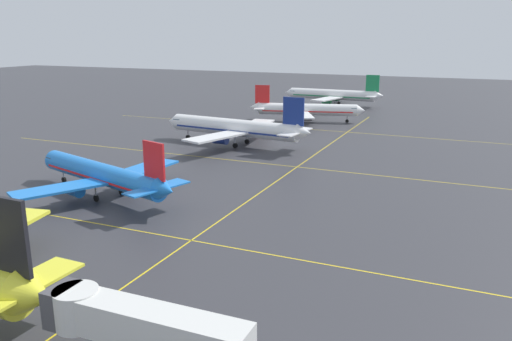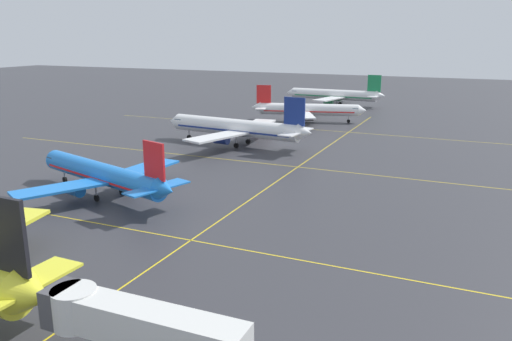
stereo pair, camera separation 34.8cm
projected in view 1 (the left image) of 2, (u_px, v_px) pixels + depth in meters
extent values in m
cone|color=yellow|center=(36.00, 296.00, 38.96)|extent=(3.38, 3.79, 3.73)
cube|color=black|center=(4.00, 236.00, 38.91)|extent=(4.96, 0.47, 6.19)
cube|color=yellow|center=(46.00, 274.00, 42.56)|extent=(3.41, 5.43, 0.25)
cylinder|color=blue|center=(101.00, 174.00, 77.57)|extent=(27.13, 10.94, 3.25)
cone|color=blue|center=(51.00, 159.00, 86.81)|extent=(3.04, 3.69, 3.18)
cone|color=blue|center=(166.00, 190.00, 68.09)|extent=(3.50, 3.74, 3.08)
cube|color=red|center=(154.00, 161.00, 68.54)|extent=(4.02, 1.47, 5.13)
cube|color=blue|center=(172.00, 184.00, 71.11)|extent=(3.89, 5.04, 0.21)
cube|color=blue|center=(142.00, 192.00, 67.32)|extent=(3.89, 5.04, 0.21)
cube|color=blue|center=(144.00, 168.00, 82.53)|extent=(5.47, 13.14, 0.34)
cube|color=blue|center=(60.00, 188.00, 71.81)|extent=(10.04, 13.38, 0.34)
cylinder|color=blue|center=(126.00, 178.00, 81.37)|extent=(3.30, 2.55, 1.79)
cylinder|color=blue|center=(75.00, 190.00, 74.82)|extent=(3.30, 2.55, 1.79)
cube|color=#385166|center=(57.00, 158.00, 85.46)|extent=(2.33, 3.30, 0.60)
cube|color=red|center=(101.00, 176.00, 77.68)|extent=(25.04, 10.35, 0.31)
cylinder|color=#99999E|center=(63.00, 174.00, 85.05)|extent=(0.24, 0.24, 1.41)
cylinder|color=black|center=(64.00, 180.00, 85.29)|extent=(1.01, 0.64, 0.94)
cylinder|color=#99999E|center=(121.00, 186.00, 78.68)|extent=(0.24, 0.24, 1.41)
cylinder|color=black|center=(122.00, 192.00, 78.92)|extent=(1.01, 0.64, 0.94)
cylinder|color=#99999E|center=(96.00, 192.00, 75.40)|extent=(0.24, 0.24, 1.41)
cylinder|color=black|center=(96.00, 198.00, 75.64)|extent=(1.01, 0.64, 0.94)
cylinder|color=white|center=(234.00, 127.00, 113.47)|extent=(31.27, 6.91, 3.69)
cone|color=white|center=(173.00, 121.00, 121.48)|extent=(2.89, 3.86, 3.61)
cone|color=white|center=(304.00, 133.00, 105.21)|extent=(3.45, 3.81, 3.50)
cube|color=navy|center=(294.00, 111.00, 105.35)|extent=(4.67, 0.83, 5.82)
cube|color=white|center=(301.00, 130.00, 108.63)|extent=(3.62, 5.34, 0.23)
cube|color=white|center=(289.00, 134.00, 103.74)|extent=(3.62, 5.34, 0.23)
cube|color=white|center=(256.00, 125.00, 120.09)|extent=(6.54, 15.00, 0.39)
cube|color=white|center=(216.00, 137.00, 106.22)|extent=(9.30, 15.40, 0.39)
cylinder|color=navy|center=(245.00, 132.00, 118.27)|extent=(3.49, 2.37, 2.04)
cylinder|color=navy|center=(220.00, 139.00, 109.79)|extent=(3.49, 2.37, 2.04)
cube|color=#385166|center=(181.00, 120.00, 120.28)|extent=(2.09, 3.56, 0.68)
cube|color=navy|center=(234.00, 129.00, 113.59)|extent=(28.80, 6.69, 0.35)
cylinder|color=#99999E|center=(188.00, 133.00, 120.10)|extent=(0.27, 0.27, 1.60)
cylinder|color=black|center=(188.00, 137.00, 120.37)|extent=(1.11, 0.55, 1.07)
cylinder|color=#99999E|center=(247.00, 137.00, 115.27)|extent=(0.27, 0.27, 1.60)
cylinder|color=black|center=(247.00, 141.00, 115.54)|extent=(1.11, 0.55, 1.07)
cylinder|color=#99999E|center=(235.00, 141.00, 111.03)|extent=(0.27, 0.27, 1.60)
cylinder|color=black|center=(235.00, 146.00, 111.30)|extent=(1.11, 0.55, 1.07)
cylinder|color=white|center=(307.00, 109.00, 144.13)|extent=(27.21, 10.13, 3.24)
cone|color=white|center=(361.00, 110.00, 141.96)|extent=(2.96, 3.64, 3.18)
cone|color=white|center=(255.00, 107.00, 146.25)|extent=(3.43, 3.68, 3.08)
cube|color=red|center=(262.00, 94.00, 144.98)|extent=(4.04, 1.35, 5.12)
cube|color=white|center=(260.00, 108.00, 143.54)|extent=(3.78, 4.99, 0.20)
cube|color=white|center=(262.00, 106.00, 148.43)|extent=(3.78, 4.99, 0.20)
cube|color=white|center=(303.00, 115.00, 137.46)|extent=(9.74, 13.42, 0.34)
cube|color=white|center=(306.00, 108.00, 151.31)|extent=(5.07, 13.00, 0.34)
cylinder|color=#4C4C51|center=(307.00, 118.00, 140.28)|extent=(3.26, 2.47, 1.79)
cylinder|color=#4C4C51|center=(309.00, 113.00, 148.76)|extent=(3.26, 2.47, 1.79)
cube|color=#385166|center=(354.00, 109.00, 142.13)|extent=(2.25, 3.28, 0.60)
cube|color=red|center=(307.00, 111.00, 144.23)|extent=(25.11, 9.60, 0.31)
cylinder|color=#99999E|center=(347.00, 118.00, 143.04)|extent=(0.24, 0.24, 1.41)
cylinder|color=black|center=(347.00, 121.00, 143.28)|extent=(1.01, 0.61, 0.94)
cylinder|color=#99999E|center=(301.00, 118.00, 142.80)|extent=(0.24, 0.24, 1.41)
cylinder|color=black|center=(301.00, 121.00, 143.04)|extent=(1.01, 0.61, 0.94)
cylinder|color=#99999E|center=(302.00, 115.00, 147.04)|extent=(0.24, 0.24, 1.41)
cylinder|color=black|center=(302.00, 119.00, 147.28)|extent=(1.01, 0.61, 0.94)
cylinder|color=white|center=(332.00, 95.00, 177.08)|extent=(29.59, 4.18, 3.50)
cone|color=white|center=(289.00, 92.00, 183.58)|extent=(2.48, 3.49, 3.43)
cone|color=white|center=(379.00, 96.00, 170.38)|extent=(3.03, 3.40, 3.33)
cube|color=#197F47|center=(373.00, 83.00, 170.34)|extent=(4.43, 0.43, 5.53)
cube|color=white|center=(375.00, 95.00, 173.59)|extent=(3.06, 4.86, 0.22)
cube|color=white|center=(371.00, 96.00, 168.74)|extent=(3.06, 4.86, 0.22)
cube|color=white|center=(341.00, 94.00, 183.72)|extent=(7.28, 14.48, 0.37)
cube|color=white|center=(327.00, 99.00, 169.98)|extent=(7.85, 14.57, 0.37)
cylinder|color=#2D9956|center=(335.00, 98.00, 181.81)|extent=(3.18, 2.01, 1.94)
cylinder|color=#2D9956|center=(327.00, 101.00, 173.40)|extent=(3.18, 2.01, 1.94)
cube|color=#385166|center=(294.00, 91.00, 182.59)|extent=(1.73, 3.26, 0.65)
cube|color=#197F47|center=(332.00, 96.00, 177.20)|extent=(27.23, 4.16, 0.33)
cylinder|color=#99999E|center=(299.00, 99.00, 182.55)|extent=(0.26, 0.26, 1.52)
cylinder|color=black|center=(299.00, 102.00, 182.81)|extent=(1.02, 0.44, 1.01)
cylinder|color=#99999E|center=(339.00, 101.00, 179.01)|extent=(0.26, 0.26, 1.52)
cylinder|color=black|center=(339.00, 104.00, 179.27)|extent=(1.02, 0.44, 1.01)
cylinder|color=#99999E|center=(335.00, 102.00, 174.81)|extent=(0.26, 0.26, 1.52)
cylinder|color=black|center=(335.00, 105.00, 175.07)|extent=(1.02, 0.44, 1.01)
cube|color=yellow|center=(191.00, 240.00, 61.44)|extent=(138.85, 0.20, 0.01)
cube|color=yellow|center=(297.00, 167.00, 95.48)|extent=(138.85, 0.20, 0.01)
cube|color=yellow|center=(347.00, 132.00, 129.51)|extent=(138.85, 0.20, 0.01)
cube|color=yellow|center=(256.00, 196.00, 78.46)|extent=(0.20, 169.05, 0.01)
cube|color=silver|center=(156.00, 328.00, 35.67)|extent=(14.04, 2.85, 2.70)
cylinder|color=silver|center=(77.00, 308.00, 38.32)|extent=(3.38, 3.38, 2.97)
cube|color=#47474C|center=(63.00, 304.00, 38.81)|extent=(1.63, 2.99, 2.97)
cylinder|color=#99999E|center=(102.00, 338.00, 38.05)|extent=(0.56, 0.56, 4.10)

